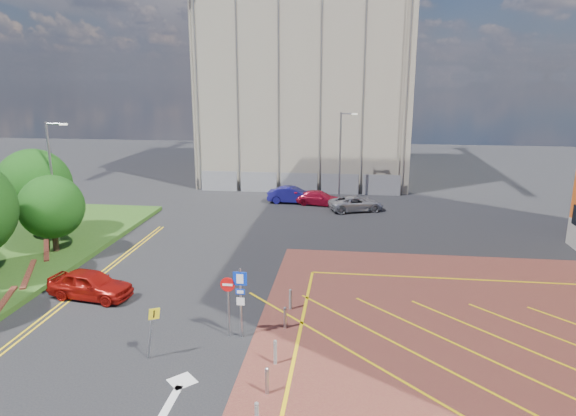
% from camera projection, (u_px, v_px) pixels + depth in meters
% --- Properties ---
extents(ground, '(140.00, 140.00, 0.00)m').
position_uv_depth(ground, '(225.00, 348.00, 21.64)').
color(ground, black).
rests_on(ground, ground).
extents(forecourt, '(26.00, 26.00, 0.02)m').
position_uv_depth(forecourt, '(576.00, 370.00, 19.95)').
color(forecourt, brown).
rests_on(forecourt, ground).
extents(tree_c, '(4.00, 4.00, 4.90)m').
position_uv_depth(tree_c, '(51.00, 207.00, 32.08)').
color(tree_c, '#3D2B1C').
rests_on(tree_c, grass_bed).
extents(tree_d, '(5.00, 5.00, 6.08)m').
position_uv_depth(tree_d, '(34.00, 185.00, 35.15)').
color(tree_d, '#3D2B1C').
rests_on(tree_d, grass_bed).
extents(lamp_left_far, '(1.53, 0.16, 8.00)m').
position_uv_depth(lamp_left_far, '(53.00, 177.00, 33.75)').
color(lamp_left_far, '#9EA0A8').
rests_on(lamp_left_far, grass_bed).
extents(lamp_back, '(1.53, 0.16, 8.00)m').
position_uv_depth(lamp_back, '(341.00, 153.00, 46.98)').
color(lamp_back, '#9EA0A8').
rests_on(lamp_back, ground).
extents(sign_cluster, '(1.17, 0.12, 3.20)m').
position_uv_depth(sign_cluster, '(236.00, 296.00, 22.06)').
color(sign_cluster, '#9EA0A8').
rests_on(sign_cluster, ground).
extents(warning_sign, '(0.63, 0.39, 2.25)m').
position_uv_depth(warning_sign, '(152.00, 327.00, 20.44)').
color(warning_sign, '#9EA0A8').
rests_on(warning_sign, ground).
extents(bollard_row, '(0.14, 11.14, 0.90)m').
position_uv_depth(bollard_row, '(273.00, 362.00, 19.64)').
color(bollard_row, '#9EA0A8').
rests_on(bollard_row, forecourt).
extents(construction_building, '(21.20, 19.20, 22.00)m').
position_uv_depth(construction_building, '(309.00, 78.00, 57.36)').
color(construction_building, gray).
rests_on(construction_building, ground).
extents(construction_fence, '(21.60, 0.06, 2.00)m').
position_uv_depth(construction_fence, '(309.00, 183.00, 50.10)').
color(construction_fence, gray).
rests_on(construction_fence, ground).
extents(car_red_left, '(4.59, 2.38, 1.49)m').
position_uv_depth(car_red_left, '(90.00, 284.00, 26.35)').
color(car_red_left, '#98120D').
rests_on(car_red_left, ground).
extents(car_blue_back, '(4.51, 1.74, 1.47)m').
position_uv_depth(car_blue_back, '(293.00, 195.00, 46.32)').
color(car_blue_back, navy).
rests_on(car_blue_back, ground).
extents(car_red_back, '(4.50, 2.43, 1.24)m').
position_uv_depth(car_red_back, '(319.00, 198.00, 45.64)').
color(car_red_back, maroon).
rests_on(car_red_back, ground).
extents(car_silver_back, '(5.06, 3.53, 1.28)m').
position_uv_depth(car_silver_back, '(356.00, 203.00, 43.60)').
color(car_silver_back, '#A4A3AB').
rests_on(car_silver_back, ground).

